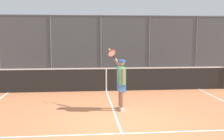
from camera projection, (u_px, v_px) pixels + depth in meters
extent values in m
plane|color=#B76B42|center=(118.00, 124.00, 7.12)|extent=(60.00, 60.00, 0.00)
cube|color=white|center=(122.00, 133.00, 6.42)|extent=(6.15, 0.05, 0.01)
cube|color=white|center=(112.00, 106.00, 8.88)|extent=(0.05, 5.00, 0.01)
cylinder|color=#474C51|center=(196.00, 45.00, 15.95)|extent=(0.07, 0.07, 3.39)
cylinder|color=#474C51|center=(149.00, 46.00, 15.69)|extent=(0.07, 0.07, 3.39)
cylinder|color=#474C51|center=(101.00, 46.00, 15.44)|extent=(0.07, 0.07, 3.39)
cylinder|color=#474C51|center=(51.00, 46.00, 15.18)|extent=(0.07, 0.07, 3.39)
cylinder|color=#474C51|center=(100.00, 16.00, 15.23)|extent=(16.58, 0.05, 0.05)
cube|color=#474C51|center=(101.00, 46.00, 15.44)|extent=(16.58, 0.02, 3.39)
cube|color=#235B2D|center=(100.00, 51.00, 16.12)|extent=(19.58, 0.90, 2.77)
cube|color=silver|center=(101.00, 75.00, 15.46)|extent=(17.58, 0.18, 0.15)
cylinder|color=#2D2D2D|center=(224.00, 76.00, 11.75)|extent=(0.09, 0.09, 1.07)
cube|color=black|center=(106.00, 80.00, 11.30)|extent=(10.03, 0.02, 0.91)
cube|color=white|center=(106.00, 68.00, 11.24)|extent=(10.03, 0.04, 0.05)
cube|color=white|center=(106.00, 80.00, 11.30)|extent=(0.05, 0.04, 0.91)
cube|color=silver|center=(122.00, 109.00, 8.39)|extent=(0.12, 0.26, 0.09)
cylinder|color=#8C664C|center=(122.00, 96.00, 8.34)|extent=(0.13, 0.13, 0.71)
cube|color=silver|center=(121.00, 107.00, 8.63)|extent=(0.12, 0.26, 0.09)
cylinder|color=#8C664C|center=(121.00, 94.00, 8.58)|extent=(0.13, 0.13, 0.71)
cube|color=#3D7AC6|center=(121.00, 87.00, 8.43)|extent=(0.24, 0.38, 0.26)
cube|color=#4C9E6B|center=(121.00, 76.00, 8.39)|extent=(0.23, 0.45, 0.51)
cylinder|color=#8C664C|center=(123.00, 76.00, 8.12)|extent=(0.08, 0.08, 0.47)
cylinder|color=#8C664C|center=(118.00, 63.00, 8.74)|extent=(0.21, 0.36, 0.27)
sphere|color=#8C664C|center=(121.00, 63.00, 8.34)|extent=(0.20, 0.20, 0.20)
cylinder|color=#284C93|center=(121.00, 61.00, 8.33)|extent=(0.24, 0.24, 0.07)
cube|color=#284C93|center=(121.00, 62.00, 8.44)|extent=(0.17, 0.18, 0.02)
cylinder|color=black|center=(114.00, 58.00, 8.93)|extent=(0.09, 0.17, 0.13)
torus|color=red|center=(112.00, 53.00, 9.08)|extent=(0.34, 0.28, 0.26)
cylinder|color=silver|center=(112.00, 53.00, 9.08)|extent=(0.28, 0.22, 0.21)
sphere|color=#CCDB33|center=(109.00, 50.00, 9.22)|extent=(0.07, 0.07, 0.07)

